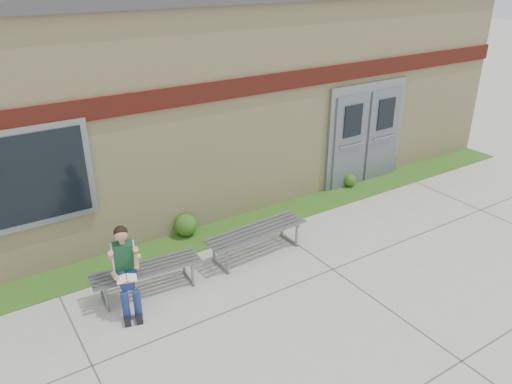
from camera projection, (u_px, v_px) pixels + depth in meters
ground at (304, 306)px, 7.42m from camera, size 80.00×80.00×0.00m
grass_strip at (219, 233)px, 9.39m from camera, size 16.00×0.80×0.02m
school_building at (141, 88)px, 11.09m from camera, size 16.20×6.22×4.20m
bench_left at (147, 273)px, 7.61m from camera, size 1.70×0.59×0.43m
bench_right at (256, 235)px, 8.58m from camera, size 1.87×0.61×0.48m
girl at (126, 268)px, 7.15m from camera, size 0.49×0.80×1.27m
shrub_mid at (186, 225)px, 9.22m from camera, size 0.42×0.42×0.42m
shrub_east at (350, 180)px, 11.26m from camera, size 0.29×0.29×0.29m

